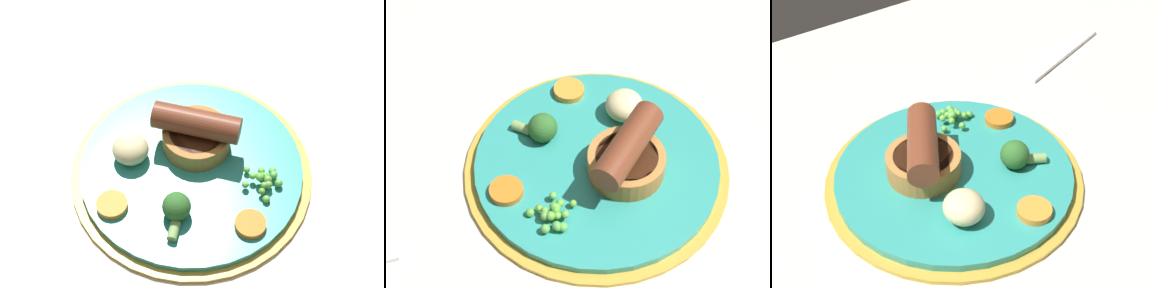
# 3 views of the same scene
# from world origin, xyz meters

# --- Properties ---
(dining_table) EXTENTS (1.10, 0.80, 0.03)m
(dining_table) POSITION_xyz_m (0.00, 0.00, 0.01)
(dining_table) COLOR beige
(dining_table) RESTS_ON ground
(dinner_plate) EXTENTS (0.28, 0.28, 0.01)m
(dinner_plate) POSITION_xyz_m (-0.06, -0.02, 0.04)
(dinner_plate) COLOR #B79333
(dinner_plate) RESTS_ON dining_table
(sausage_pudding) EXTENTS (0.08, 0.10, 0.06)m
(sausage_pudding) POSITION_xyz_m (-0.09, 0.00, 0.07)
(sausage_pudding) COLOR #AD7538
(sausage_pudding) RESTS_ON dinner_plate
(pea_pile) EXTENTS (0.05, 0.05, 0.02)m
(pea_pile) POSITION_xyz_m (-0.01, 0.06, 0.05)
(pea_pile) COLOR #5BB246
(pea_pile) RESTS_ON dinner_plate
(broccoli_floret_near) EXTENTS (0.05, 0.04, 0.03)m
(broccoli_floret_near) POSITION_xyz_m (0.01, -0.05, 0.06)
(broccoli_floret_near) COLOR #2D6628
(broccoli_floret_near) RESTS_ON dinner_plate
(potato_chunk_0) EXTENTS (0.05, 0.05, 0.03)m
(potato_chunk_0) POSITION_xyz_m (-0.09, -0.08, 0.06)
(potato_chunk_0) COLOR beige
(potato_chunk_0) RESTS_ON dinner_plate
(carrot_slice_1) EXTENTS (0.04, 0.04, 0.01)m
(carrot_slice_1) POSITION_xyz_m (-0.03, -0.12, 0.05)
(carrot_slice_1) COLOR orange
(carrot_slice_1) RESTS_ON dinner_plate
(carrot_slice_2) EXTENTS (0.05, 0.05, 0.01)m
(carrot_slice_2) POSITION_xyz_m (0.04, 0.02, 0.05)
(carrot_slice_2) COLOR orange
(carrot_slice_2) RESTS_ON dinner_plate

